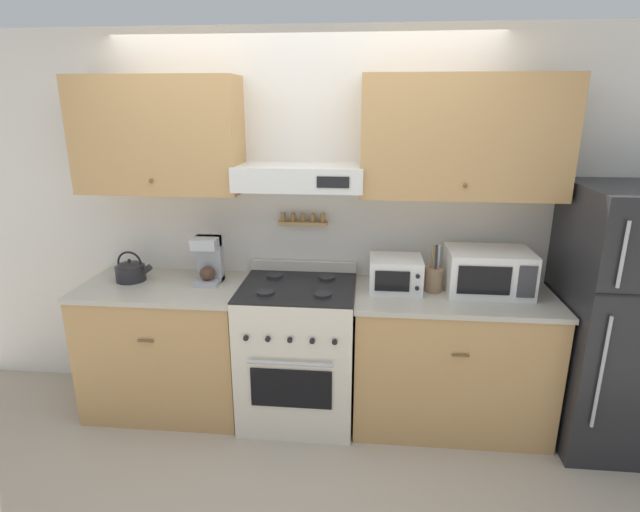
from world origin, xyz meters
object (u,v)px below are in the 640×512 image
object	(u,v)px
utensil_crock	(434,279)
toaster_oven	(395,274)
refrigerator	(630,320)
coffee_maker	(209,259)
microwave	(488,271)
stove_range	(298,351)
tea_kettle	(131,270)

from	to	relation	value
utensil_crock	toaster_oven	world-z (taller)	utensil_crock
refrigerator	utensil_crock	xyz separation A→B (m)	(-1.18, 0.12, 0.18)
utensil_crock	toaster_oven	distance (m)	0.25
coffee_maker	microwave	world-z (taller)	coffee_maker
stove_range	microwave	bearing A→B (deg)	4.40
stove_range	tea_kettle	distance (m)	1.27
refrigerator	coffee_maker	distance (m)	2.68
coffee_maker	toaster_oven	size ratio (longest dim) A/B	0.96
refrigerator	coffee_maker	size ratio (longest dim) A/B	5.09
refrigerator	utensil_crock	world-z (taller)	refrigerator
tea_kettle	microwave	xyz separation A→B (m)	(2.37, 0.02, 0.07)
microwave	toaster_oven	world-z (taller)	microwave
tea_kettle	toaster_oven	distance (m)	1.79
refrigerator	utensil_crock	distance (m)	1.20
coffee_maker	stove_range	bearing A→B (deg)	-9.47
microwave	toaster_oven	xyz separation A→B (m)	(-0.58, -0.02, -0.03)
refrigerator	toaster_oven	size ratio (longest dim) A/B	4.88
tea_kettle	coffee_maker	world-z (taller)	coffee_maker
refrigerator	microwave	xyz separation A→B (m)	(-0.84, 0.13, 0.24)
refrigerator	microwave	size ratio (longest dim) A/B	3.11
stove_range	microwave	size ratio (longest dim) A/B	1.94
stove_range	tea_kettle	world-z (taller)	tea_kettle
tea_kettle	utensil_crock	bearing A→B (deg)	0.00
tea_kettle	stove_range	bearing A→B (deg)	-3.74
stove_range	microwave	distance (m)	1.35
refrigerator	tea_kettle	xyz separation A→B (m)	(-3.21, 0.12, 0.17)
microwave	utensil_crock	world-z (taller)	utensil_crock
microwave	toaster_oven	size ratio (longest dim) A/B	1.57
refrigerator	toaster_oven	world-z (taller)	refrigerator
stove_range	refrigerator	world-z (taller)	refrigerator
microwave	coffee_maker	bearing A→B (deg)	179.72
coffee_maker	refrigerator	bearing A→B (deg)	-3.06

